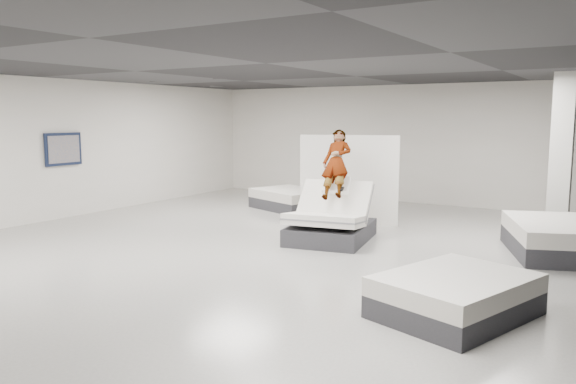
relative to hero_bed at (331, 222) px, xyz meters
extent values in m
plane|color=#A9A7A0|center=(-0.41, -1.56, -0.35)|extent=(14.00, 14.00, 0.00)
plane|color=black|center=(-0.41, -1.56, 2.85)|extent=(14.00, 14.00, 0.00)
cube|color=silver|center=(-0.41, 5.44, 1.25)|extent=(12.00, 0.04, 3.20)
cube|color=silver|center=(-6.41, -1.56, 1.25)|extent=(0.04, 14.00, 3.20)
cube|color=#313136|center=(-0.01, 0.03, -0.19)|extent=(1.68, 2.04, 0.32)
cube|color=silver|center=(-0.05, 0.28, 0.36)|extent=(1.49, 1.03, 0.78)
cube|color=slate|center=(-0.05, 0.28, 0.36)|extent=(1.49, 0.93, 0.67)
cube|color=silver|center=(0.08, -0.40, 0.12)|extent=(1.52, 1.16, 0.30)
cube|color=slate|center=(0.08, -0.40, 0.12)|extent=(1.53, 1.17, 0.13)
cube|color=white|center=(-0.07, 0.36, 0.67)|extent=(0.56, 0.44, 0.35)
imported|color=slate|center=(-0.06, 0.33, 0.81)|extent=(0.81, 1.53, 1.18)
cube|color=black|center=(0.22, 0.02, 0.65)|extent=(0.08, 0.15, 0.08)
cube|color=white|center=(-0.44, 1.69, 0.62)|extent=(2.07, 0.76, 1.95)
cube|color=#313136|center=(3.85, 1.05, -0.19)|extent=(2.23, 2.53, 0.32)
cube|color=silver|center=(3.85, 1.05, 0.10)|extent=(2.23, 2.53, 0.26)
cube|color=#313136|center=(3.12, -2.84, -0.22)|extent=(1.84, 2.12, 0.27)
cube|color=silver|center=(3.12, -2.84, 0.03)|extent=(1.84, 2.12, 0.22)
cube|color=#313136|center=(-2.59, 2.78, -0.22)|extent=(2.16, 1.89, 0.27)
cube|color=silver|center=(-2.59, 2.78, 0.03)|extent=(2.16, 1.89, 0.23)
cube|color=silver|center=(3.59, 2.94, 1.25)|extent=(0.40, 0.40, 3.20)
cube|color=black|center=(-6.35, -1.06, 1.25)|extent=(0.05, 0.95, 0.75)
cube|color=#9A7F67|center=(-6.32, -1.06, 1.25)|extent=(0.02, 0.82, 0.62)
camera|label=1|loc=(4.78, -9.32, 1.99)|focal=35.00mm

